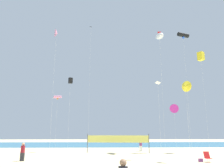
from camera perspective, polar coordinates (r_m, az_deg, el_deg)
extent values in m
plane|color=beige|center=(18.29, 3.20, -20.75)|extent=(120.00, 120.00, 0.00)
cube|color=teal|center=(48.31, -0.01, -15.56)|extent=(120.00, 20.00, 0.01)
sphere|color=#997051|center=(8.86, 2.93, -19.94)|extent=(0.28, 0.28, 0.28)
cube|color=white|center=(31.51, 7.58, -16.46)|extent=(0.36, 0.22, 0.75)
cylinder|color=#7A3872|center=(31.47, 7.55, -15.21)|extent=(0.38, 0.38, 0.62)
sphere|color=#997051|center=(31.45, 7.52, -14.39)|extent=(0.28, 0.28, 0.28)
cube|color=#2D2D33|center=(22.77, -22.54, -17.26)|extent=(0.36, 0.22, 0.75)
cylinder|color=maroon|center=(22.71, -22.39, -15.54)|extent=(0.38, 0.38, 0.62)
sphere|color=tan|center=(22.68, -22.29, -14.42)|extent=(0.28, 0.28, 0.28)
cube|color=red|center=(22.18, 24.01, -17.44)|extent=(0.52, 0.48, 0.03)
cube|color=red|center=(22.41, 23.62, -16.69)|extent=(0.52, 0.23, 0.57)
cylinder|color=silver|center=(22.07, 24.22, -17.88)|extent=(0.03, 0.03, 0.32)
cylinder|color=silver|center=(22.33, 23.88, -17.83)|extent=(0.03, 0.03, 0.32)
cylinder|color=#4C4C51|center=(29.45, -6.47, -15.17)|extent=(0.08, 0.08, 2.40)
cylinder|color=#4C4C51|center=(28.98, 9.69, -15.13)|extent=(0.08, 0.08, 2.40)
cube|color=#EAE566|center=(28.92, 1.54, -14.25)|extent=(7.89, 0.96, 0.90)
cube|color=#7A3872|center=(22.09, 22.28, -18.06)|extent=(0.37, 0.19, 0.30)
cylinder|color=silver|center=(32.69, 19.19, -1.51)|extent=(0.01, 0.01, 16.90)
cylinder|color=black|center=(35.18, 18.20, 12.13)|extent=(1.92, 1.21, 0.61)
sphere|color=blue|center=(35.02, 18.24, 11.53)|extent=(0.36, 0.36, 0.36)
cylinder|color=silver|center=(23.25, 12.41, -9.10)|extent=(0.01, 0.01, 7.77)
pyramid|color=white|center=(23.81, 11.99, 0.40)|extent=(0.65, 0.65, 0.30)
cylinder|color=silver|center=(21.90, 19.40, -9.53)|extent=(0.01, 0.01, 7.00)
cone|color=yellow|center=(22.31, 18.76, -0.53)|extent=(0.96, 1.08, 1.06)
cylinder|color=silver|center=(38.40, -5.92, 0.06)|extent=(0.01, 0.01, 21.81)
pyramid|color=black|center=(42.10, -5.56, 14.78)|extent=(0.61, 0.60, 0.35)
cylinder|color=silver|center=(31.32, 13.09, -1.75)|extent=(0.01, 0.01, 16.56)
ellipsoid|color=white|center=(33.80, 12.39, 12.18)|extent=(1.04, 2.83, 1.60)
cube|color=red|center=(33.96, 12.36, 12.79)|extent=(0.53, 0.06, 0.66)
cylinder|color=silver|center=(37.42, -14.45, -9.67)|extent=(0.01, 0.01, 8.40)
cylinder|color=pink|center=(37.83, -14.11, -3.30)|extent=(1.30, 0.54, 0.44)
sphere|color=orange|center=(37.78, -14.13, -3.78)|extent=(0.26, 0.26, 0.26)
cylinder|color=silver|center=(37.66, 16.26, -11.10)|extent=(0.01, 0.01, 6.40)
cone|color=#D833A5|center=(37.84, 15.97, -6.26)|extent=(1.53, 0.70, 1.48)
cylinder|color=silver|center=(32.79, 23.27, -4.36)|extent=(0.01, 0.01, 13.36)
cube|color=yellow|center=(34.25, 22.32, 6.75)|extent=(1.06, 1.06, 1.22)
cylinder|color=silver|center=(31.53, -11.23, -7.96)|extent=(0.01, 0.01, 9.96)
cube|color=black|center=(32.28, -10.86, 0.88)|extent=(0.69, 0.69, 0.81)
cylinder|color=silver|center=(27.86, -15.25, -1.61)|extent=(0.01, 0.01, 15.34)
cone|color=pink|center=(30.20, -14.41, 12.83)|extent=(0.72, 1.11, 1.08)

